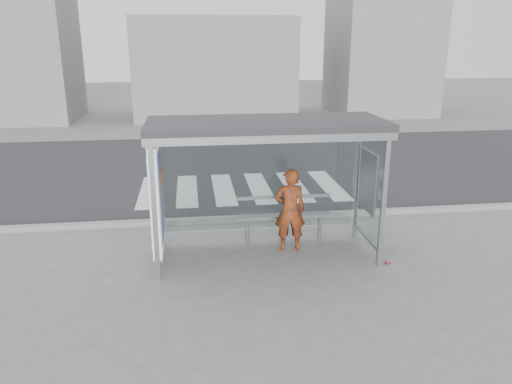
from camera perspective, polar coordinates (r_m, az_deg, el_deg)
The scene contains 11 objects.
ground at distance 9.69m, azimuth 1.12°, elevation -7.27°, with size 80.00×80.00×0.00m, color slate.
road at distance 16.28m, azimuth -2.60°, elevation 2.96°, with size 30.00×10.00×0.01m, color #27272A.
curb at distance 11.46m, azimuth -0.35°, elevation -2.98°, with size 30.00×0.18×0.12m, color gray.
crosswalk at distance 13.88m, azimuth -1.68°, elevation 0.42°, with size 5.55×3.00×0.00m.
bus_shelter at distance 9.06m, azimuth -1.19°, elevation 4.24°, with size 4.25×1.65×2.62m.
building_left at distance 28.10m, azimuth -26.30°, elevation 13.48°, with size 6.00×5.00×6.00m, color gray.
building_center at distance 26.79m, azimuth -4.84°, elevation 13.97°, with size 8.00×5.00×5.00m, color gray.
building_right at distance 28.65m, azimuth 14.12°, elevation 15.75°, with size 5.00×5.00×7.00m, color gray.
person at distance 9.67m, azimuth 3.89°, elevation -2.06°, with size 0.61×0.40×1.66m, color #E75415.
bench at distance 10.08m, azimuth 3.23°, elevation -2.73°, with size 1.92×0.23×0.99m.
soda_can at distance 9.67m, azimuth 14.86°, elevation -7.77°, with size 0.06×0.06×0.11m, color #E14268.
Camera 1 is at (-1.35, -8.71, 4.03)m, focal length 35.00 mm.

